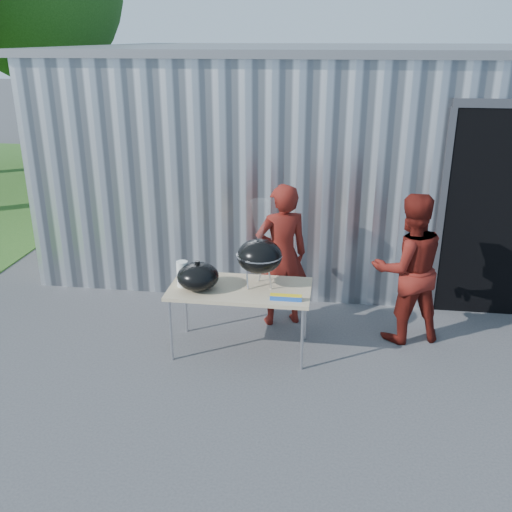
# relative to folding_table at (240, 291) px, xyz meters

# --- Properties ---
(ground) EXTENTS (80.00, 80.00, 0.00)m
(ground) POSITION_rel_folding_table_xyz_m (0.16, -0.37, -0.71)
(ground) COLOR #414144
(building) EXTENTS (8.20, 6.20, 3.10)m
(building) POSITION_rel_folding_table_xyz_m (1.07, 4.22, 0.83)
(building) COLOR silver
(building) RESTS_ON ground
(folding_table) EXTENTS (1.50, 0.75, 0.75)m
(folding_table) POSITION_rel_folding_table_xyz_m (0.00, 0.00, 0.00)
(folding_table) COLOR tan
(folding_table) RESTS_ON ground
(kettle_grill) EXTENTS (0.48, 0.48, 0.95)m
(kettle_grill) POSITION_rel_folding_table_xyz_m (0.20, 0.05, 0.45)
(kettle_grill) COLOR black
(kettle_grill) RESTS_ON folding_table
(grill_lid) EXTENTS (0.44, 0.44, 0.32)m
(grill_lid) POSITION_rel_folding_table_xyz_m (-0.43, -0.10, 0.18)
(grill_lid) COLOR black
(grill_lid) RESTS_ON folding_table
(paper_towels) EXTENTS (0.12, 0.12, 0.28)m
(paper_towels) POSITION_rel_folding_table_xyz_m (-0.61, -0.05, 0.18)
(paper_towels) COLOR white
(paper_towels) RESTS_ON folding_table
(white_tub) EXTENTS (0.20, 0.15, 0.10)m
(white_tub) POSITION_rel_folding_table_xyz_m (-0.55, 0.23, 0.09)
(white_tub) COLOR white
(white_tub) RESTS_ON folding_table
(foil_box) EXTENTS (0.32, 0.05, 0.06)m
(foil_box) POSITION_rel_folding_table_xyz_m (0.51, -0.25, 0.07)
(foil_box) COLOR blue
(foil_box) RESTS_ON folding_table
(person_cook) EXTENTS (0.73, 0.62, 1.71)m
(person_cook) POSITION_rel_folding_table_xyz_m (0.37, 0.72, 0.15)
(person_cook) COLOR #621711
(person_cook) RESTS_ON ground
(person_bystander) EXTENTS (0.98, 0.86, 1.70)m
(person_bystander) POSITION_rel_folding_table_xyz_m (1.79, 0.53, 0.14)
(person_bystander) COLOR #621711
(person_bystander) RESTS_ON ground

